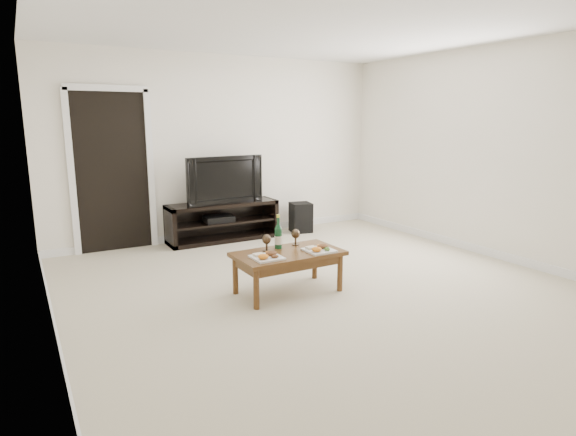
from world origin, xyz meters
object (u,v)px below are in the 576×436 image
Objects in this scene: media_console at (223,221)px; subwoofer at (301,217)px; coffee_table at (288,272)px; television at (222,179)px.

subwoofer is (1.24, -0.09, -0.05)m from media_console.
media_console reaches higher than coffee_table.
television is (0.00, 0.00, 0.61)m from media_console.
media_console is at bearing -172.83° from subwoofer.
media_console is 0.61m from television.
television reaches higher than media_console.
television is 1.41m from subwoofer.
television is at bearing 0.00° from media_console.
television reaches higher than subwoofer.
television is at bearing -172.83° from subwoofer.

